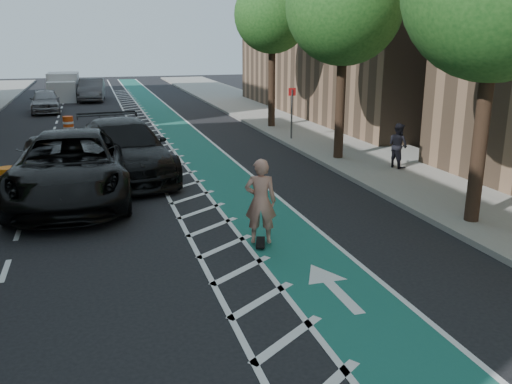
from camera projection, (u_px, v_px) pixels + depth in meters
name	position (u px, v px, depth m)	size (l,w,h in m)	color
ground	(160.00, 254.00, 12.12)	(120.00, 120.00, 0.00)	black
bike_lane	(203.00, 156.00, 22.16)	(2.00, 90.00, 0.01)	#19574E
buffer_strip	(166.00, 158.00, 21.74)	(1.40, 90.00, 0.01)	silver
sidewalk_right	(347.00, 146.00, 23.95)	(5.00, 90.00, 0.15)	gray
curb_right	(296.00, 149.00, 23.27)	(0.12, 90.00, 0.16)	gray
tree_r_c	(339.00, 7.00, 20.10)	(4.20, 4.20, 7.90)	#382619
tree_r_d	(271.00, 15.00, 27.47)	(4.20, 4.20, 7.90)	#382619
sign_post	(292.00, 113.00, 24.91)	(0.35, 0.08, 2.47)	#4C4C4C
skateboard	(260.00, 243.00, 12.58)	(0.41, 0.74, 0.10)	black
skateboarder	(261.00, 201.00, 12.30)	(0.72, 0.47, 1.98)	tan
suv_near	(71.00, 167.00, 15.99)	(3.31, 7.18, 1.99)	black
suv_far	(123.00, 149.00, 18.68)	(2.70, 6.64, 1.93)	black
car_silver	(45.00, 101.00, 35.00)	(1.78, 4.41, 1.50)	gray
car_grey	(92.00, 90.00, 41.57)	(1.78, 5.12, 1.69)	#525257
pedestrian	(398.00, 145.00, 19.39)	(0.78, 0.61, 1.61)	black
box_truck	(63.00, 88.00, 42.18)	(2.34, 4.96, 2.04)	silver
barrel_a	(9.00, 185.00, 16.04)	(0.73, 0.73, 0.99)	orange
barrel_b	(67.00, 152.00, 20.62)	(0.76, 0.76, 1.03)	#EA5B0C
barrel_c	(68.00, 125.00, 27.29)	(0.64, 0.64, 0.88)	#D8400B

